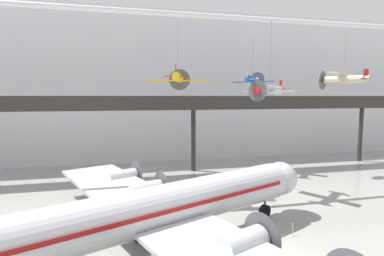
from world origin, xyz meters
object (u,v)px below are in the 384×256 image
stanchion_barrier (293,232)px  suspended_plane_yellow_lowwing (178,78)px  suspended_plane_cream_biplane (343,79)px  suspended_plane_blue_trainer (253,80)px  suspended_plane_silver_racer (270,89)px  airliner_silver_main (151,211)px

stanchion_barrier → suspended_plane_yellow_lowwing: bearing=119.4°
suspended_plane_cream_biplane → stanchion_barrier: 25.78m
suspended_plane_blue_trainer → suspended_plane_cream_biplane: 12.32m
suspended_plane_blue_trainer → suspended_plane_silver_racer: 10.82m
suspended_plane_silver_racer → stanchion_barrier: 16.41m
airliner_silver_main → suspended_plane_silver_racer: size_ratio=3.89×
suspended_plane_yellow_lowwing → suspended_plane_cream_biplane: 23.57m
suspended_plane_blue_trainer → suspended_plane_cream_biplane: size_ratio=0.92×
suspended_plane_blue_trainer → stanchion_barrier: 25.80m
airliner_silver_main → suspended_plane_cream_biplane: (27.95, 15.53, 10.35)m
airliner_silver_main → suspended_plane_cream_biplane: size_ratio=4.62×
suspended_plane_silver_racer → stanchion_barrier: bearing=42.6°
suspended_plane_silver_racer → stanchion_barrier: (-3.23, -10.81, -11.91)m
suspended_plane_blue_trainer → suspended_plane_silver_racer: bearing=-151.0°
airliner_silver_main → suspended_plane_yellow_lowwing: suspended_plane_yellow_lowwing is taller
suspended_plane_yellow_lowwing → suspended_plane_silver_racer: 10.65m
airliner_silver_main → stanchion_barrier: (11.63, 0.77, -3.09)m
stanchion_barrier → suspended_plane_cream_biplane: bearing=42.1°
airliner_silver_main → stanchion_barrier: airliner_silver_main is taller
suspended_plane_cream_biplane → stanchion_barrier: bearing=99.9°
suspended_plane_silver_racer → suspended_plane_blue_trainer: bearing=-134.7°
suspended_plane_cream_biplane → suspended_plane_silver_racer: (-13.08, -3.95, -1.53)m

